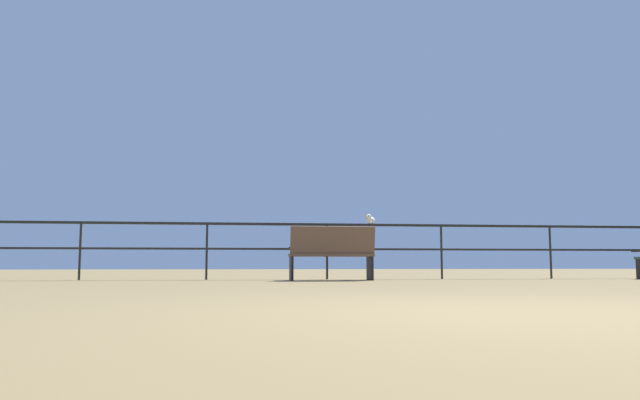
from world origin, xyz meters
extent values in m
plane|color=olive|center=(0.00, 0.00, 0.00)|extent=(60.00, 60.00, 0.00)
cube|color=black|center=(0.00, 8.30, 1.08)|extent=(23.54, 0.05, 0.05)
cube|color=black|center=(0.00, 8.30, 0.60)|extent=(23.54, 0.04, 0.04)
cylinder|color=black|center=(-4.71, 8.30, 0.54)|extent=(0.04, 0.04, 1.08)
cylinder|color=black|center=(-2.35, 8.30, 0.54)|extent=(0.04, 0.04, 1.08)
cylinder|color=black|center=(0.00, 8.30, 0.54)|extent=(0.04, 0.04, 1.08)
cylinder|color=black|center=(2.35, 8.30, 0.54)|extent=(0.04, 0.04, 1.08)
cylinder|color=black|center=(4.71, 8.30, 0.54)|extent=(0.04, 0.04, 1.08)
cube|color=brown|center=(-0.03, 7.55, 0.46)|extent=(1.56, 0.51, 0.05)
cube|color=brown|center=(-0.03, 7.32, 0.73)|extent=(1.56, 0.15, 0.53)
cube|color=black|center=(0.71, 7.56, 0.23)|extent=(0.04, 0.45, 0.46)
cube|color=black|center=(0.70, 7.76, 0.60)|extent=(0.04, 0.35, 0.04)
cube|color=black|center=(-0.77, 7.55, 0.23)|extent=(0.04, 0.45, 0.46)
cube|color=black|center=(-0.77, 7.74, 0.60)|extent=(0.04, 0.35, 0.04)
cube|color=black|center=(6.24, 7.70, 0.56)|extent=(0.04, 0.30, 0.04)
ellipsoid|color=white|center=(0.89, 8.30, 1.18)|extent=(0.27, 0.30, 0.14)
ellipsoid|color=gray|center=(0.89, 8.30, 1.20)|extent=(0.23, 0.25, 0.05)
sphere|color=white|center=(0.83, 8.21, 1.24)|extent=(0.11, 0.11, 0.11)
cone|color=gold|center=(0.78, 8.15, 1.24)|extent=(0.07, 0.07, 0.05)
cube|color=gray|center=(0.97, 8.42, 1.18)|extent=(0.10, 0.11, 0.02)
camera|label=1|loc=(-1.71, -3.70, 0.31)|focal=34.20mm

